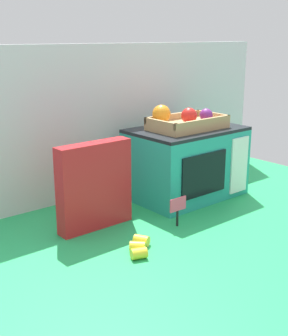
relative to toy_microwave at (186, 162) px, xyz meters
name	(u,v)px	position (x,y,z in m)	size (l,w,h in m)	color
ground_plane	(159,207)	(-0.17, -0.03, -0.14)	(1.70, 1.70, 0.00)	#219E54
display_back_panel	(112,119)	(-0.17, 0.25, 0.16)	(1.61, 0.03, 0.59)	silver
toy_microwave	(186,162)	(0.00, 0.00, 0.00)	(0.43, 0.29, 0.27)	teal
food_groups_crate	(185,121)	(-0.02, -0.01, 0.17)	(0.29, 0.17, 0.09)	tan
cookie_set_box	(94,186)	(-0.45, -0.03, 0.01)	(0.26, 0.06, 0.29)	red
price_sign	(178,207)	(-0.24, -0.20, -0.07)	(0.07, 0.01, 0.10)	black
loose_toy_banana	(139,247)	(-0.46, -0.27, -0.12)	(0.11, 0.11, 0.03)	yellow
loose_toy_apple	(229,172)	(0.31, 0.04, -0.11)	(0.06, 0.06, 0.06)	red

